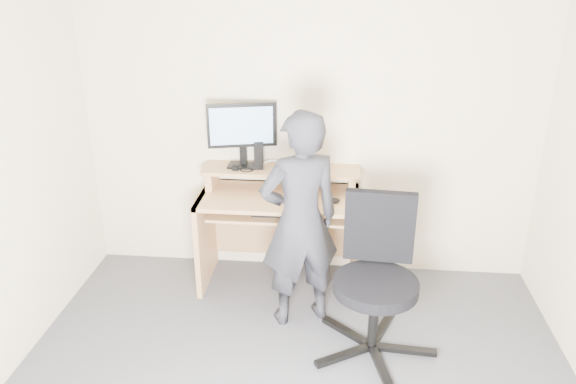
% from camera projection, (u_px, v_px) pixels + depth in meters
% --- Properties ---
extents(back_wall, '(3.50, 0.02, 2.50)m').
position_uv_depth(back_wall, '(309.00, 121.00, 4.26)').
color(back_wall, beige).
rests_on(back_wall, ground).
extents(desk, '(1.20, 0.60, 0.91)m').
position_uv_depth(desk, '(280.00, 215.00, 4.35)').
color(desk, tan).
rests_on(desk, ground).
extents(monitor, '(0.52, 0.16, 0.50)m').
position_uv_depth(monitor, '(242.00, 129.00, 4.20)').
color(monitor, black).
rests_on(monitor, desk).
extents(external_drive, '(0.09, 0.14, 0.20)m').
position_uv_depth(external_drive, '(259.00, 155.00, 4.26)').
color(external_drive, black).
rests_on(external_drive, desk).
extents(travel_mug, '(0.10, 0.10, 0.18)m').
position_uv_depth(travel_mug, '(303.00, 157.00, 4.25)').
color(travel_mug, silver).
rests_on(travel_mug, desk).
extents(smartphone, '(0.09, 0.14, 0.01)m').
position_uv_depth(smartphone, '(317.00, 171.00, 4.21)').
color(smartphone, black).
rests_on(smartphone, desk).
extents(charger, '(0.06, 0.05, 0.03)m').
position_uv_depth(charger, '(236.00, 168.00, 4.23)').
color(charger, black).
rests_on(charger, desk).
extents(headphones, '(0.20, 0.20, 0.06)m').
position_uv_depth(headphones, '(271.00, 166.00, 4.31)').
color(headphones, silver).
rests_on(headphones, desk).
extents(keyboard, '(0.47, 0.20, 0.03)m').
position_uv_depth(keyboard, '(284.00, 211.00, 4.14)').
color(keyboard, black).
rests_on(keyboard, desk).
extents(mouse, '(0.10, 0.06, 0.04)m').
position_uv_depth(mouse, '(333.00, 200.00, 4.06)').
color(mouse, black).
rests_on(mouse, desk).
extents(office_chair, '(0.79, 0.81, 1.02)m').
position_uv_depth(office_chair, '(377.00, 272.00, 3.55)').
color(office_chair, black).
rests_on(office_chair, ground).
extents(person, '(0.66, 0.56, 1.53)m').
position_uv_depth(person, '(300.00, 221.00, 3.75)').
color(person, black).
rests_on(person, ground).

